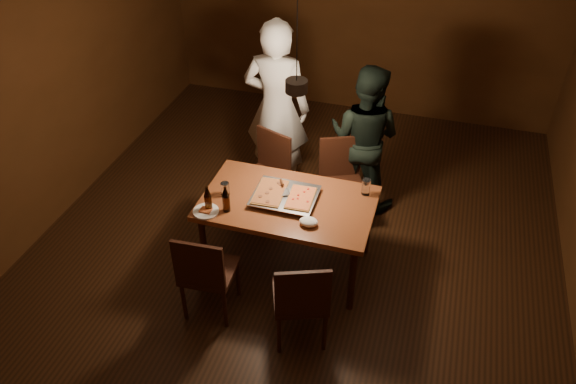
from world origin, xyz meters
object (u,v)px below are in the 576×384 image
(chair_near_left, at_px, (205,269))
(chair_near_right, at_px, (301,295))
(diner_dark, at_px, (364,138))
(dining_table, at_px, (288,208))
(pizza_tray, at_px, (285,197))
(pendant_lamp, at_px, (297,85))
(diner_white, at_px, (277,108))
(beer_bottle_a, at_px, (208,199))
(plate_slice, at_px, (206,211))
(chair_far_right, at_px, (341,174))
(beer_bottle_b, at_px, (226,199))
(chair_far_left, at_px, (268,167))

(chair_near_left, relative_size, chair_near_right, 0.89)
(chair_near_right, bearing_deg, diner_dark, 66.27)
(dining_table, height_order, pizza_tray, pizza_tray)
(dining_table, bearing_deg, pendant_lamp, 87.95)
(diner_white, height_order, diner_dark, diner_white)
(diner_dark, bearing_deg, chair_near_right, 98.89)
(chair_near_right, relative_size, pendant_lamp, 0.49)
(beer_bottle_a, xyz_separation_m, plate_slice, (-0.01, -0.04, -0.11))
(pizza_tray, bearing_deg, diner_white, 112.40)
(chair_near_right, relative_size, pizza_tray, 0.99)
(chair_far_right, distance_m, chair_near_right, 1.67)
(chair_near_left, xyz_separation_m, diner_white, (-0.02, 1.99, 0.41))
(beer_bottle_a, distance_m, diner_dark, 1.83)
(chair_near_left, relative_size, beer_bottle_b, 1.97)
(chair_near_left, height_order, beer_bottle_b, beer_bottle_b)
(plate_slice, distance_m, pendant_lamp, 1.31)
(chair_near_right, xyz_separation_m, pendant_lamp, (-0.35, 1.04, 1.22))
(chair_far_right, bearing_deg, beer_bottle_b, 32.39)
(chair_near_right, height_order, beer_bottle_b, beer_bottle_b)
(dining_table, bearing_deg, plate_slice, -151.12)
(beer_bottle_a, bearing_deg, beer_bottle_b, 13.13)
(pizza_tray, distance_m, diner_dark, 1.26)
(beer_bottle_a, bearing_deg, dining_table, 26.67)
(beer_bottle_b, bearing_deg, pendant_lamp, 45.70)
(diner_dark, height_order, pendant_lamp, pendant_lamp)
(chair_far_left, bearing_deg, beer_bottle_b, 109.33)
(diner_white, bearing_deg, dining_table, 110.74)
(chair_far_left, xyz_separation_m, chair_near_left, (-0.03, -1.52, 0.00))
(chair_near_left, bearing_deg, beer_bottle_b, 85.77)
(pizza_tray, bearing_deg, beer_bottle_a, -148.89)
(pendant_lamp, bearing_deg, chair_near_right, -71.48)
(chair_far_left, relative_size, diner_dark, 0.35)
(dining_table, distance_m, diner_dark, 1.27)
(chair_near_left, height_order, pendant_lamp, pendant_lamp)
(chair_near_right, relative_size, diner_white, 0.29)
(beer_bottle_b, height_order, plate_slice, beer_bottle_b)
(beer_bottle_a, height_order, diner_dark, diner_dark)
(chair_far_left, relative_size, plate_slice, 2.45)
(plate_slice, height_order, diner_dark, diner_dark)
(beer_bottle_a, xyz_separation_m, diner_dark, (1.06, 1.49, -0.09))
(dining_table, relative_size, chair_far_left, 2.77)
(chair_far_right, bearing_deg, pizza_tray, 44.69)
(pizza_tray, relative_size, diner_white, 0.29)
(dining_table, height_order, diner_white, diner_white)
(dining_table, height_order, beer_bottle_a, beer_bottle_a)
(chair_near_right, relative_size, beer_bottle_b, 2.21)
(beer_bottle_a, distance_m, diner_white, 1.52)
(dining_table, bearing_deg, chair_far_right, 70.19)
(beer_bottle_a, xyz_separation_m, beer_bottle_b, (0.15, 0.03, 0.00))
(pizza_tray, height_order, plate_slice, pizza_tray)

